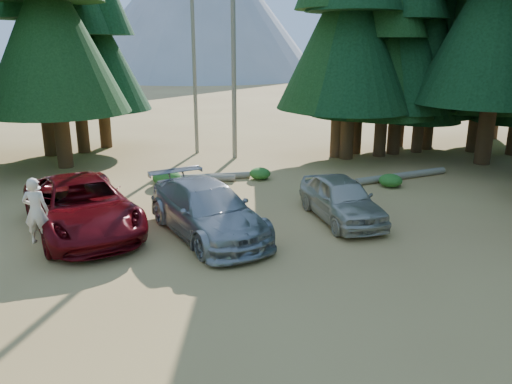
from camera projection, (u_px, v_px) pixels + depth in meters
ground at (246, 281)px, 12.76m from camera, size 160.00×160.00×0.00m
forest_belt_north at (219, 156)px, 27.04m from camera, size 36.00×7.00×22.00m
snag_front at (233, 41)px, 24.95m from camera, size 0.24×0.24×12.00m
snag_back at (194, 61)px, 26.44m from camera, size 0.20×0.20×10.00m
mountain_peak at (187, 6)px, 92.90m from camera, size 48.00×50.00×28.00m
red_pickup at (82, 206)px, 15.96m from camera, size 5.14×6.87×1.73m
silver_minivan_center at (207, 210)px, 15.69m from camera, size 4.37×6.10×1.64m
silver_minivan_right at (341, 199)px, 17.07m from camera, size 2.41×4.64×1.51m
frisbee_player at (36, 211)px, 13.70m from camera, size 0.72×0.51×1.89m
log_left at (204, 177)px, 22.25m from camera, size 4.10×0.63×0.29m
log_mid at (194, 178)px, 22.08m from camera, size 3.61×0.76×0.30m
log_right at (402, 176)px, 22.37m from camera, size 4.76×1.86×0.31m
shrub_far_left at (68, 182)px, 21.13m from camera, size 0.85×0.85×0.47m
shrub_left at (66, 182)px, 20.87m from camera, size 1.02×1.02×0.56m
shrub_center_left at (167, 178)px, 21.41m from camera, size 1.21×1.21×0.66m
shrub_center_right at (260, 173)px, 22.38m from camera, size 0.95×0.95×0.52m
shrub_right at (316, 185)px, 20.51m from camera, size 0.98×0.98×0.54m
shrub_far_right at (391, 180)px, 21.19m from camera, size 0.99×0.99×0.54m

